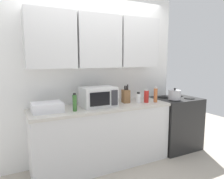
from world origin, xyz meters
TOP-DOWN VIEW (x-y plane):
  - wall_back_with_cabinets at (-0.00, -0.06)m, footprint 2.92×0.38m
  - counter_run at (0.00, -0.30)m, footprint 2.05×0.63m
  - stove_range at (1.41, -0.32)m, footprint 0.76×0.64m
  - kettle at (1.24, -0.46)m, footprint 0.20×0.20m
  - microwave at (-0.06, -0.30)m, footprint 0.48×0.37m
  - dish_rack at (-0.77, -0.30)m, footprint 0.38×0.30m
  - knife_block at (0.43, -0.26)m, footprint 0.11×0.13m
  - bottle_white_jar at (0.58, -0.38)m, footprint 0.07×0.07m
  - bottle_spice_jar at (0.86, -0.44)m, footprint 0.06×0.06m
  - bottle_red_sauce at (0.72, -0.39)m, footprint 0.07×0.07m
  - bottle_green_oil at (-0.44, -0.43)m, footprint 0.05×0.05m

SIDE VIEW (x-z plane):
  - counter_run at x=0.00m, z-range 0.00..0.90m
  - stove_range at x=1.41m, z-range 0.00..0.91m
  - dish_rack at x=-0.77m, z-range 0.90..1.02m
  - bottle_white_jar at x=0.58m, z-range 0.89..1.06m
  - kettle at x=1.24m, z-range 0.89..1.09m
  - bottle_red_sauce at x=0.72m, z-range 0.90..1.10m
  - knife_block at x=0.43m, z-range 0.86..1.15m
  - bottle_green_oil at x=-0.44m, z-range 0.89..1.13m
  - bottle_spice_jar at x=0.86m, z-range 0.89..1.14m
  - microwave at x=-0.06m, z-range 0.90..1.18m
  - wall_back_with_cabinets at x=0.00m, z-range 0.27..2.87m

